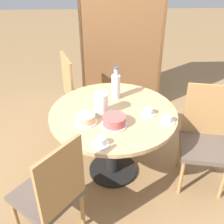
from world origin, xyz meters
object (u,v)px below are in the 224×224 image
Objects in this scene: chair_b at (51,192)px; cake_main at (114,121)px; chair_c at (205,137)px; cup_a at (168,120)px; cup_b at (148,112)px; chair_a at (80,93)px; cup_c at (101,142)px; cake_second at (86,119)px; coffee_pot at (101,103)px; bookshelf at (122,43)px; water_bottle at (116,86)px.

chair_b is 4.31× the size of cake_main.
chair_b is 1.00× the size of chair_c.
cup_a is 1.00× the size of cup_b.
chair_a reaches higher than cup_c.
chair_b is at bearing -146.15° from cup_c.
cup_c is at bearing -135.91° from cup_b.
coffee_pot is at bearing 45.66° from cake_second.
bookshelf is 9.57× the size of cake_second.
coffee_pot reaches higher than chair_a.
chair_a reaches higher than cup_a.
chair_b is at bearing -150.65° from cup_a.
cup_b is at bearing 26.50° from cake_main.
chair_a is 1.06m from cup_b.
chair_c is 0.58m from cup_b.
cake_main is (0.47, 0.49, 0.27)m from chair_b.
chair_b is 7.33× the size of cup_c.
chair_a is 7.33× the size of cup_a.
bookshelf reaches higher than cup_b.
cup_b is at bearing -4.20° from coffee_pot.
chair_c is 7.33× the size of cup_c.
water_bottle is 0.59m from cup_a.
chair_c reaches higher than cup_c.
cup_c is (-0.11, -0.25, -0.02)m from cake_main.
cake_main reaches higher than cup_a.
cup_a is at bearing -45.86° from water_bottle.
chair_c is 3.93× the size of coffee_pot.
cup_a is at bearing -156.63° from chair_c.
chair_c is at bearing 12.12° from cup_a.
cup_a is (0.54, -0.16, -0.08)m from coffee_pot.
coffee_pot is 0.57m from cup_a.
cup_a is at bearing 158.47° from chair_b.
bookshelf is 1.37m from cup_b.
chair_c is 0.99m from coffee_pot.
bookshelf reaches higher than chair_b.
chair_c is at bearing 153.80° from chair_b.
cake_second is (-1.06, -0.06, 0.26)m from chair_c.
bookshelf is 7.60× the size of coffee_pot.
chair_c is 3.01× the size of water_bottle.
bookshelf is 1.52m from cake_main.
cup_b is 0.57m from cup_c.
cake_main is 0.34m from cup_b.
cake_main is at bearing -94.32° from water_bottle.
coffee_pot reaches higher than cup_c.
cake_main is 1.15× the size of cake_second.
bookshelf is 14.17× the size of cup_b.
coffee_pot reaches higher than cake_second.
cake_second is at bearing -134.34° from coffee_pot.
water_bottle is at bearing 83.24° from bookshelf.
cake_second reaches higher than cup_a.
cup_b is at bearing -47.85° from water_bottle.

